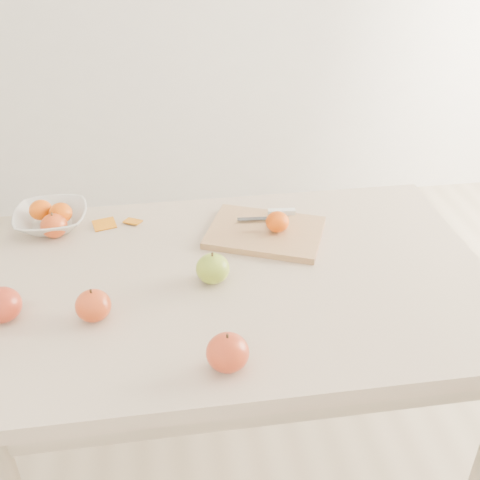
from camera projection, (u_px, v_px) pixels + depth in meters
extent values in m
plane|color=#C6B293|center=(242.00, 473.00, 1.85)|extent=(3.50, 3.50, 0.00)
cube|color=#C5AF95|center=(243.00, 282.00, 1.46)|extent=(1.20, 0.80, 0.04)
cylinder|color=#BCAA8E|center=(56.00, 330.00, 1.88)|extent=(0.06, 0.06, 0.71)
cylinder|color=#BCAA8E|center=(386.00, 299.00, 2.02)|extent=(0.06, 0.06, 0.71)
cube|color=tan|center=(265.00, 232.00, 1.60)|extent=(0.36, 0.31, 0.02)
ellipsoid|color=#CA3F07|center=(277.00, 222.00, 1.58)|extent=(0.06, 0.06, 0.05)
imported|color=silver|center=(51.00, 218.00, 1.64)|extent=(0.20, 0.20, 0.05)
ellipsoid|color=#E25107|center=(41.00, 210.00, 1.63)|extent=(0.06, 0.06, 0.05)
ellipsoid|color=#E65D08|center=(61.00, 213.00, 1.61)|extent=(0.06, 0.06, 0.05)
cube|color=#CD700E|center=(105.00, 226.00, 1.65)|extent=(0.07, 0.06, 0.01)
cube|color=#C46D0D|center=(133.00, 222.00, 1.66)|extent=(0.06, 0.05, 0.01)
cube|color=white|center=(282.00, 212.00, 1.66)|extent=(0.08, 0.02, 0.01)
cube|color=#393C41|center=(255.00, 219.00, 1.63)|extent=(0.10, 0.02, 0.00)
ellipsoid|color=olive|center=(213.00, 269.00, 1.41)|extent=(0.08, 0.08, 0.07)
ellipsoid|color=#A11B18|center=(93.00, 306.00, 1.30)|extent=(0.08, 0.08, 0.07)
ellipsoid|color=maroon|center=(2.00, 305.00, 1.29)|extent=(0.09, 0.09, 0.08)
ellipsoid|color=#9F1607|center=(54.00, 226.00, 1.59)|extent=(0.07, 0.07, 0.06)
ellipsoid|color=#A20C13|center=(228.00, 352.00, 1.17)|extent=(0.09, 0.09, 0.08)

